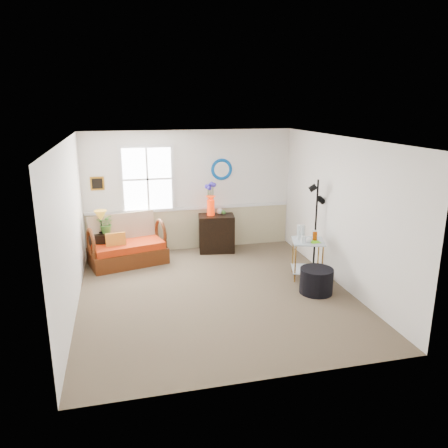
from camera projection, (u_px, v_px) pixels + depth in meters
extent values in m
cube|color=brown|center=(215.00, 293.00, 7.46)|extent=(4.50, 5.00, 0.01)
cube|color=white|center=(214.00, 139.00, 6.76)|extent=(4.50, 5.00, 0.01)
cube|color=silver|center=(190.00, 191.00, 9.45)|extent=(4.50, 0.01, 2.60)
cube|color=silver|center=(264.00, 277.00, 4.77)|extent=(4.50, 0.01, 2.60)
cube|color=silver|center=(70.00, 229.00, 6.60)|extent=(0.01, 5.00, 2.60)
cube|color=silver|center=(340.00, 212.00, 7.62)|extent=(0.01, 5.00, 2.60)
cube|color=tan|center=(191.00, 229.00, 9.66)|extent=(4.46, 0.02, 0.90)
cube|color=white|center=(191.00, 208.00, 9.53)|extent=(4.46, 0.04, 0.06)
cube|color=#B3781D|center=(97.00, 183.00, 8.93)|extent=(0.28, 0.03, 0.28)
torus|color=#005AA9|center=(222.00, 169.00, 9.47)|extent=(0.47, 0.07, 0.47)
imported|color=#3E782F|center=(107.00, 226.00, 8.71)|extent=(0.45, 0.47, 0.30)
cylinder|color=black|center=(316.00, 281.00, 7.43)|extent=(0.71, 0.71, 0.43)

